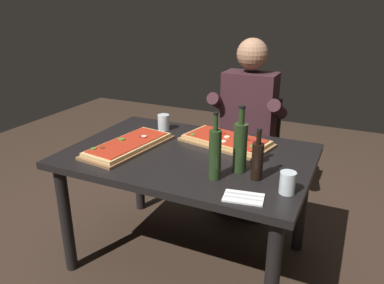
% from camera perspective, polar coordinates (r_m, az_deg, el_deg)
% --- Properties ---
extents(ground_plane, '(6.40, 6.40, 0.00)m').
position_cam_1_polar(ground_plane, '(2.56, -0.49, -17.10)').
color(ground_plane, '#38281E').
extents(dining_table, '(1.40, 0.96, 0.74)m').
position_cam_1_polar(dining_table, '(2.23, -0.55, -3.91)').
color(dining_table, black).
rests_on(dining_table, ground_plane).
extents(pizza_rectangular_front, '(0.60, 0.40, 0.05)m').
position_cam_1_polar(pizza_rectangular_front, '(2.33, 5.25, 0.23)').
color(pizza_rectangular_front, olive).
rests_on(pizza_rectangular_front, dining_table).
extents(pizza_rectangular_left, '(0.34, 0.62, 0.05)m').
position_cam_1_polar(pizza_rectangular_left, '(2.28, -9.60, -0.46)').
color(pizza_rectangular_left, brown).
rests_on(pizza_rectangular_left, dining_table).
extents(wine_bottle_dark, '(0.06, 0.06, 0.34)m').
position_cam_1_polar(wine_bottle_dark, '(1.83, 3.53, -1.74)').
color(wine_bottle_dark, '#233819').
rests_on(wine_bottle_dark, dining_table).
extents(oil_bottle_amber, '(0.07, 0.07, 0.35)m').
position_cam_1_polar(oil_bottle_amber, '(1.92, 7.34, -0.58)').
color(oil_bottle_amber, '#233819').
rests_on(oil_bottle_amber, dining_table).
extents(vinegar_bottle_green, '(0.06, 0.06, 0.26)m').
position_cam_1_polar(vinegar_bottle_green, '(1.86, 9.91, -2.72)').
color(vinegar_bottle_green, black).
rests_on(vinegar_bottle_green, dining_table).
extents(tumbler_near_camera, '(0.08, 0.08, 0.11)m').
position_cam_1_polar(tumbler_near_camera, '(2.57, -4.34, 3.02)').
color(tumbler_near_camera, silver).
rests_on(tumbler_near_camera, dining_table).
extents(tumbler_far_side, '(0.07, 0.07, 0.10)m').
position_cam_1_polar(tumbler_far_side, '(1.78, 14.31, -6.20)').
color(tumbler_far_side, silver).
rests_on(tumbler_far_side, dining_table).
extents(napkin_cutlery_set, '(0.20, 0.14, 0.01)m').
position_cam_1_polar(napkin_cutlery_set, '(1.72, 7.84, -8.36)').
color(napkin_cutlery_set, white).
rests_on(napkin_cutlery_set, dining_table).
extents(diner_chair, '(0.44, 0.44, 0.87)m').
position_cam_1_polar(diner_chair, '(2.99, 8.77, -0.81)').
color(diner_chair, black).
rests_on(diner_chair, ground_plane).
extents(seated_diner, '(0.53, 0.41, 1.33)m').
position_cam_1_polar(seated_diner, '(2.79, 8.35, 3.25)').
color(seated_diner, '#23232D').
rests_on(seated_diner, ground_plane).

